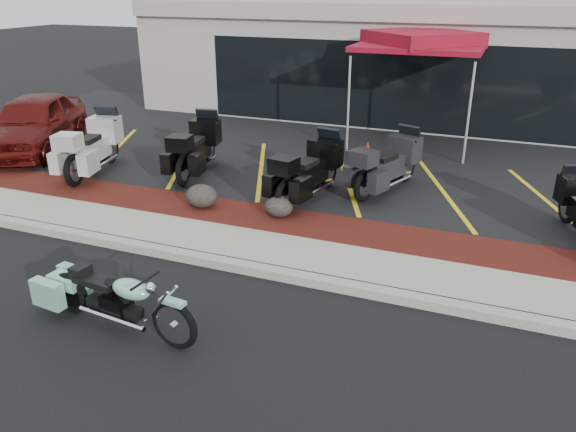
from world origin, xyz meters
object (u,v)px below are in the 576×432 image
at_px(hero_cruiser, 174,318).
at_px(touring_white, 109,135).
at_px(popup_canopy, 422,42).
at_px(parked_car, 34,123).
at_px(traffic_cone, 367,151).

xyz_separation_m(hero_cruiser, touring_white, (-5.64, 6.02, 0.41)).
relative_size(hero_cruiser, touring_white, 1.06).
height_order(touring_white, popup_canopy, popup_canopy).
bearing_deg(hero_cruiser, touring_white, 139.30).
xyz_separation_m(hero_cruiser, parked_car, (-8.29, 6.25, 0.43)).
distance_m(touring_white, popup_canopy, 8.58).
height_order(hero_cruiser, popup_canopy, popup_canopy).
distance_m(parked_car, traffic_cone, 9.01).
relative_size(traffic_cone, popup_canopy, 0.15).
distance_m(hero_cruiser, traffic_cone, 8.57).
xyz_separation_m(touring_white, traffic_cone, (6.04, 2.54, -0.47)).
distance_m(touring_white, parked_car, 2.66).
height_order(hero_cruiser, traffic_cone, hero_cruiser).
xyz_separation_m(traffic_cone, popup_canopy, (0.79, 2.21, 2.53)).
bearing_deg(traffic_cone, touring_white, -157.23).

